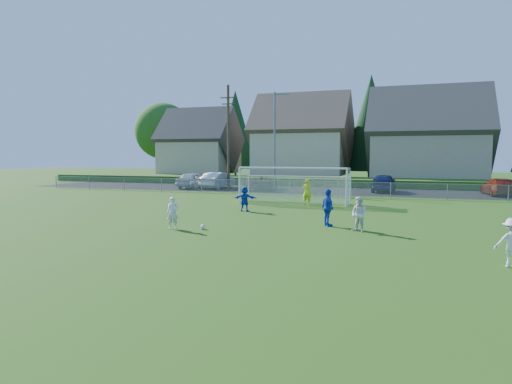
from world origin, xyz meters
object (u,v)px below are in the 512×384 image
at_px(car_g, 499,187).
at_px(soccer_goal, 295,180).
at_px(player_blue_a, 328,208).
at_px(car_c, 262,183).
at_px(soccer_ball, 203,227).
at_px(player_blue_b, 245,199).
at_px(goalkeeper, 307,192).
at_px(player_white_c, 512,243).
at_px(player_white_b, 359,214).
at_px(car_a, 193,180).
at_px(player_white_a, 173,213).
at_px(car_e, 384,183).
at_px(car_b, 218,180).

height_order(car_g, soccer_goal, soccer_goal).
bearing_deg(player_blue_a, car_c, -9.96).
distance_m(soccer_ball, car_g, 27.76).
xyz_separation_m(player_blue_b, goalkeeper, (2.65, 4.71, 0.12)).
distance_m(soccer_ball, player_white_c, 12.10).
height_order(player_white_b, car_c, player_white_b).
bearing_deg(player_blue_b, car_a, -57.13).
height_order(player_white_a, car_e, car_e).
bearing_deg(player_white_a, car_c, 73.25).
height_order(soccer_ball, player_blue_b, player_blue_b).
height_order(car_e, soccer_goal, soccer_goal).
height_order(car_c, car_e, car_e).
bearing_deg(player_blue_a, player_blue_b, 18.46).
xyz_separation_m(soccer_ball, soccer_goal, (1.15, 11.95, 1.52)).
xyz_separation_m(player_white_a, car_e, (7.58, 24.06, 0.10)).
bearing_deg(player_white_c, player_blue_a, -40.83).
relative_size(player_white_a, goalkeeper, 0.84).
bearing_deg(player_blue_a, player_white_b, -162.03).
height_order(car_a, car_b, car_b).
distance_m(goalkeeper, car_a, 17.81).
distance_m(car_b, car_g, 24.75).
bearing_deg(player_blue_b, car_c, -78.28).
relative_size(car_b, car_g, 0.98).
bearing_deg(player_blue_b, car_g, -137.09).
height_order(player_white_b, car_g, player_white_b).
bearing_deg(player_white_b, soccer_ball, -136.23).
bearing_deg(car_e, car_a, 4.28).
relative_size(player_blue_a, goalkeeper, 1.01).
relative_size(soccer_ball, car_c, 0.04).
distance_m(player_white_a, player_white_b, 8.20).
distance_m(player_blue_a, car_b, 24.70).
distance_m(soccer_ball, car_c, 22.94).
height_order(player_white_c, car_g, player_white_c).
xyz_separation_m(player_white_c, car_a, (-23.57, 25.55, 0.05)).
relative_size(player_white_a, car_a, 0.31).
bearing_deg(goalkeeper, car_b, -36.86).
relative_size(car_e, soccer_goal, 0.64).
relative_size(player_blue_b, soccer_goal, 0.20).
height_order(car_b, car_c, car_b).
bearing_deg(soccer_ball, car_c, 101.84).
relative_size(soccer_ball, soccer_goal, 0.03).
xyz_separation_m(player_white_a, car_a, (-10.62, 22.72, 0.07)).
xyz_separation_m(player_white_b, goalkeeper, (-4.54, 9.79, 0.09)).
bearing_deg(car_b, car_c, 179.58).
bearing_deg(goalkeeper, soccer_goal, -21.91).
bearing_deg(player_blue_b, soccer_ball, 91.36).
bearing_deg(soccer_goal, player_blue_b, -107.71).
bearing_deg(soccer_goal, player_blue_a, -66.82).
xyz_separation_m(player_white_b, car_c, (-11.37, 20.85, -0.08)).
distance_m(goalkeeper, car_b, 16.16).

